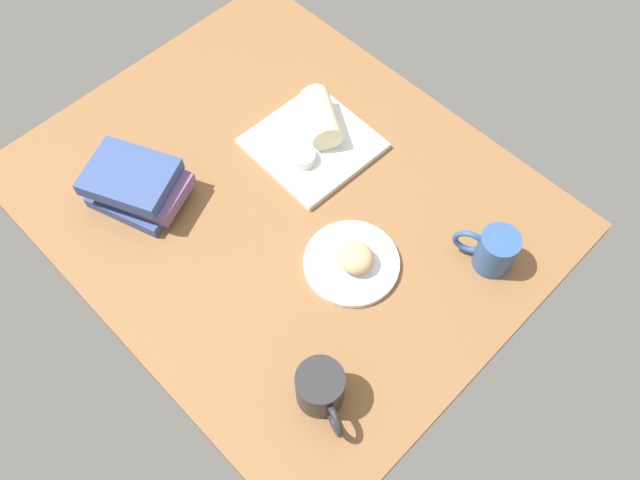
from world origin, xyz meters
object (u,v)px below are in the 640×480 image
scone_pastry (356,258)px  coffee_mug (494,250)px  square_plate (313,144)px  book_stack (135,185)px  second_mug (321,389)px  sauce_cup (302,157)px  round_plate (351,263)px  breakfast_wrap (321,117)px

scone_pastry → coffee_mug: coffee_mug is taller
square_plate → book_stack: book_stack is taller
square_plate → second_mug: (-42.52, 39.79, 4.09)cm
sauce_cup → second_mug: size_ratio=0.44×
round_plate → scone_pastry: bearing=-163.6°
scone_pastry → breakfast_wrap: 35.89cm
scone_pastry → coffee_mug: bearing=-132.6°
book_stack → scone_pastry: bearing=-154.9°
round_plate → scone_pastry: (-0.79, -0.23, 3.12)cm
square_plate → second_mug: size_ratio=1.86×
round_plate → breakfast_wrap: bearing=-34.6°
scone_pastry → second_mug: (-14.29, 24.16, 1.07)cm
breakfast_wrap → book_stack: size_ratio=0.58×
sauce_cup → coffee_mug: bearing=-167.4°
scone_pastry → sauce_cup: 28.16cm
second_mug → sauce_cup: bearing=-40.5°
scone_pastry → square_plate: scone_pastry is taller
scone_pastry → round_plate: bearing=16.4°
sauce_cup → second_mug: bearing=139.5°
round_plate → sauce_cup: bearing=-22.6°
breakfast_wrap → scone_pastry: bearing=87.7°
scone_pastry → sauce_cup: bearing=-21.6°
scone_pastry → book_stack: size_ratio=0.32×
book_stack → coffee_mug: same height
scone_pastry → second_mug: size_ratio=0.55×
book_stack → coffee_mug: bearing=-146.9°
book_stack → coffee_mug: (-63.46, -41.37, 0.02)cm
coffee_mug → second_mug: same height
round_plate → book_stack: size_ratio=0.84×
round_plate → coffee_mug: coffee_mug is taller
square_plate → sauce_cup: (-2.05, 5.28, 2.10)cm
square_plate → breakfast_wrap: (1.64, -4.22, 4.33)cm
breakfast_wrap → book_stack: book_stack is taller
square_plate → second_mug: 58.37cm
square_plate → book_stack: (16.47, 36.60, 4.07)cm
square_plate → sauce_cup: size_ratio=4.21×
round_plate → book_stack: (43.90, 20.74, 4.17)cm
second_mug → breakfast_wrap: bearing=-44.9°
book_stack → sauce_cup: bearing=-120.6°
round_plate → coffee_mug: 28.73cm
round_plate → coffee_mug: size_ratio=1.58×
round_plate → breakfast_wrap: breakfast_wrap is taller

